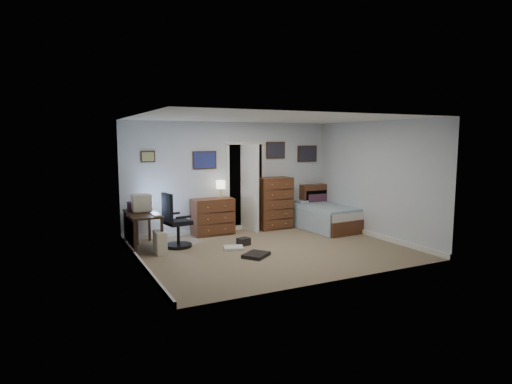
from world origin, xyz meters
The scene contains 15 objects.
floor centered at (0.00, 0.00, -0.01)m, with size 5.00×4.00×0.02m, color #87755D.
computer_desk centered at (-2.28, 1.25, 0.54)m, with size 0.58×1.22×0.70m.
crt_monitor centered at (-2.18, 1.40, 0.87)m, with size 0.37×0.34×0.34m.
keyboard centered at (-2.02, 0.90, 0.71)m, with size 0.14×0.37×0.02m, color beige.
pc_tower centered at (-2.00, 0.70, 0.21)m, with size 0.20×0.39×0.42m.
office_chair centered at (-1.62, 1.01, 0.42)m, with size 0.61×0.61×1.08m.
media_stack centered at (-2.32, 1.62, 0.44)m, with size 0.17×0.17×0.87m, color maroon.
low_dresser centered at (-0.55, 1.77, 0.40)m, with size 0.91×0.45×0.81m, color brown.
table_lamp centered at (-0.35, 1.77, 1.10)m, with size 0.21×0.21×0.39m.
doorway centered at (0.35, 2.27, 1.00)m, with size 0.96×1.12×2.05m.
tall_dresser centered at (0.98, 1.75, 0.61)m, with size 0.83×0.49×1.22m, color brown.
headboard_bookcase centered at (2.39, 1.86, 0.52)m, with size 1.09×0.28×0.98m.
bed centered at (1.99, 1.21, 0.29)m, with size 1.11×1.91×0.61m.
wall_posters centered at (0.57, 1.98, 1.75)m, with size 4.38×0.04×0.60m.
floor_clutter centered at (-0.50, 0.13, 0.04)m, with size 0.68×1.28×0.15m.
Camera 1 is at (-3.85, -7.03, 2.12)m, focal length 30.00 mm.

